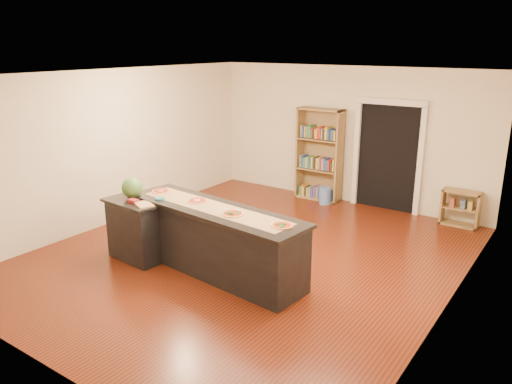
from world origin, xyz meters
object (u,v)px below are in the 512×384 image
Objects in this scene: kitchen_island at (215,240)px; bookshelf at (319,155)px; side_counter at (140,228)px; waste_bin at (325,196)px; low_shelf at (460,208)px; watermelon at (132,188)px.

bookshelf reaches higher than kitchen_island.
side_counter is 4.23m from waste_bin.
kitchen_island is at bearing -121.42° from low_shelf.
bookshelf is at bearing 142.44° from waste_bin.
bookshelf is at bearing 77.26° from watermelon.
low_shelf is 2.64m from waste_bin.
watermelon is at bearing -102.74° from bookshelf.
watermelon is at bearing 177.38° from side_counter.
kitchen_island is 4.07m from bookshelf.
watermelon is (-1.25, -4.05, 0.93)m from waste_bin.
waste_bin is at bearing 72.88° from watermelon.
bookshelf is (-0.44, 4.02, 0.48)m from kitchen_island.
low_shelf is at bearing 64.47° from kitchen_island.
waste_bin is (-0.15, 3.80, -0.32)m from kitchen_island.
waste_bin is 1.11× the size of watermelon.
kitchen_island is 1.29m from side_counter.
kitchen_island is 8.45× the size of waste_bin.
bookshelf reaches higher than low_shelf.
bookshelf reaches higher than waste_bin.
watermelon is (-0.14, 0.02, 0.63)m from side_counter.
bookshelf is 5.50× the size of waste_bin.
kitchen_island is 1.55m from watermelon.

